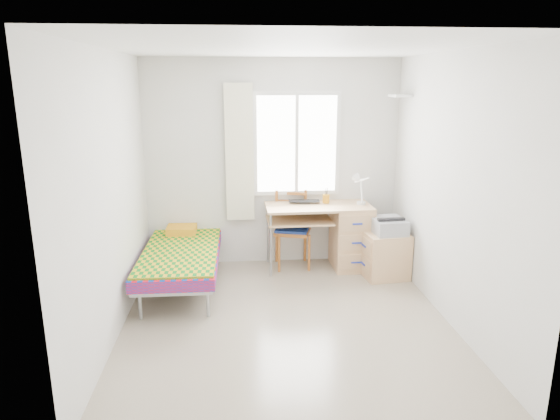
# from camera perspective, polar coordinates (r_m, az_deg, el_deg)

# --- Properties ---
(floor) EXTENTS (3.50, 3.50, 0.00)m
(floor) POSITION_cam_1_polar(r_m,az_deg,el_deg) (5.09, 0.72, -12.59)
(floor) COLOR #BCAD93
(floor) RESTS_ON ground
(ceiling) EXTENTS (3.50, 3.50, 0.00)m
(ceiling) POSITION_cam_1_polar(r_m,az_deg,el_deg) (4.54, 0.83, 18.07)
(ceiling) COLOR white
(ceiling) RESTS_ON wall_back
(wall_back) EXTENTS (3.20, 0.00, 3.20)m
(wall_back) POSITION_cam_1_polar(r_m,az_deg,el_deg) (6.35, -0.83, 5.30)
(wall_back) COLOR silver
(wall_back) RESTS_ON ground
(wall_left) EXTENTS (0.00, 3.50, 3.50)m
(wall_left) POSITION_cam_1_polar(r_m,az_deg,el_deg) (4.76, -18.78, 1.37)
(wall_left) COLOR silver
(wall_left) RESTS_ON ground
(wall_right) EXTENTS (0.00, 3.50, 3.50)m
(wall_right) POSITION_cam_1_polar(r_m,az_deg,el_deg) (5.06, 19.13, 2.09)
(wall_right) COLOR silver
(wall_right) RESTS_ON ground
(window) EXTENTS (1.10, 0.04, 1.30)m
(window) POSITION_cam_1_polar(r_m,az_deg,el_deg) (6.33, 1.91, 7.53)
(window) COLOR white
(window) RESTS_ON wall_back
(curtain) EXTENTS (0.35, 0.05, 1.70)m
(curtain) POSITION_cam_1_polar(r_m,az_deg,el_deg) (6.25, -4.65, 6.48)
(curtain) COLOR #F0EAC7
(curtain) RESTS_ON wall_back
(floating_shelf) EXTENTS (0.20, 0.32, 0.03)m
(floating_shelf) POSITION_cam_1_polar(r_m,az_deg,el_deg) (6.22, 13.56, 12.58)
(floating_shelf) COLOR white
(floating_shelf) RESTS_ON wall_right
(bed) EXTENTS (0.87, 1.83, 0.79)m
(bed) POSITION_cam_1_polar(r_m,az_deg,el_deg) (5.92, -11.16, -4.86)
(bed) COLOR #999CA1
(bed) RESTS_ON floor
(desk) EXTENTS (1.32, 0.62, 0.82)m
(desk) POSITION_cam_1_polar(r_m,az_deg,el_deg) (6.39, 7.50, -2.68)
(desk) COLOR tan
(desk) RESTS_ON floor
(chair) EXTENTS (0.51, 0.51, 0.97)m
(chair) POSITION_cam_1_polar(r_m,az_deg,el_deg) (6.37, 1.46, -1.67)
(chair) COLOR #A0501F
(chair) RESTS_ON floor
(cabinet) EXTENTS (0.56, 0.51, 0.55)m
(cabinet) POSITION_cam_1_polar(r_m,az_deg,el_deg) (6.20, 11.87, -5.04)
(cabinet) COLOR tan
(cabinet) RESTS_ON floor
(printer) EXTENTS (0.40, 0.45, 0.18)m
(printer) POSITION_cam_1_polar(r_m,az_deg,el_deg) (6.10, 12.27, -1.71)
(printer) COLOR #9A9CA2
(printer) RESTS_ON cabinet
(laptop) EXTENTS (0.41, 0.28, 0.03)m
(laptop) POSITION_cam_1_polar(r_m,az_deg,el_deg) (6.27, 2.81, 0.83)
(laptop) COLOR black
(laptop) RESTS_ON desk
(pen_cup) EXTENTS (0.10, 0.10, 0.11)m
(pen_cup) POSITION_cam_1_polar(r_m,az_deg,el_deg) (6.33, 5.28, 1.29)
(pen_cup) COLOR #F9AA1B
(pen_cup) RESTS_ON desk
(task_lamp) EXTENTS (0.23, 0.33, 0.43)m
(task_lamp) POSITION_cam_1_polar(r_m,az_deg,el_deg) (6.15, 9.04, 2.79)
(task_lamp) COLOR white
(task_lamp) RESTS_ON desk
(book) EXTENTS (0.26, 0.31, 0.02)m
(book) POSITION_cam_1_polar(r_m,az_deg,el_deg) (6.23, 2.37, -1.60)
(book) COLOR gray
(book) RESTS_ON desk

